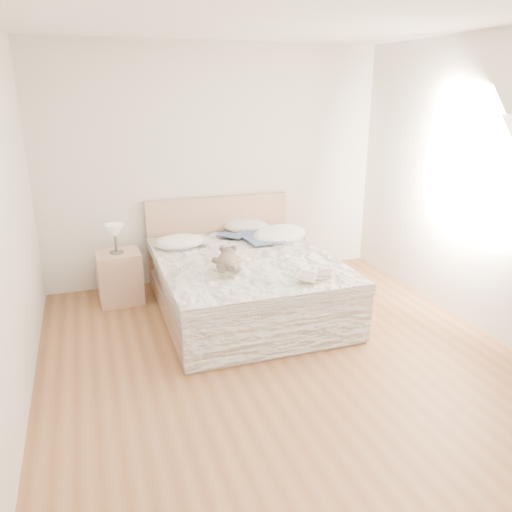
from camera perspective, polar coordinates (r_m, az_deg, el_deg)
name	(u,v)px	position (r m, az deg, el deg)	size (l,w,h in m)	color
floor	(287,364)	(4.31, 3.54, -12.25)	(4.00, 4.50, 0.00)	brown
ceiling	(295,11)	(3.73, 4.45, 26.16)	(4.00, 4.50, 0.00)	white
wall_back	(216,166)	(5.90, -4.63, 10.21)	(4.00, 0.02, 2.70)	silver
wall_right	(500,191)	(4.92, 26.15, 6.69)	(0.02, 4.50, 2.70)	silver
window	(476,174)	(5.10, 23.88, 8.53)	(0.02, 1.30, 1.10)	white
bed	(244,281)	(5.18, -1.40, -2.91)	(1.72, 2.14, 1.00)	tan
nightstand	(120,277)	(5.56, -15.29, -2.35)	(0.45, 0.40, 0.56)	tan
table_lamp	(115,233)	(5.39, -15.83, 2.60)	(0.26, 0.26, 0.31)	#4F4944
pillow_left	(179,242)	(5.41, -8.75, 1.58)	(0.53, 0.37, 0.16)	white
pillow_middle	(246,226)	(5.98, -1.13, 3.44)	(0.55, 0.39, 0.17)	silver
pillow_right	(279,234)	(5.64, 2.70, 2.47)	(0.67, 0.47, 0.20)	white
blouse	(260,237)	(5.57, 0.49, 2.17)	(0.58, 0.62, 0.02)	navy
photo_book	(195,242)	(5.44, -6.97, 1.62)	(0.31, 0.22, 0.02)	silver
childrens_book	(316,276)	(4.45, 6.88, -2.26)	(0.34, 0.23, 0.02)	beige
teddy_bear	(227,268)	(4.56, -3.38, -1.38)	(0.24, 0.34, 0.18)	#64574B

